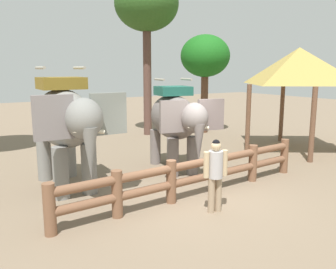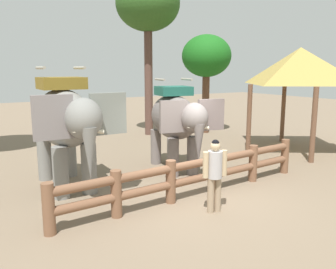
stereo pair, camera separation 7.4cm
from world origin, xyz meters
name	(u,v)px [view 2 (the right image)]	position (x,y,z in m)	size (l,w,h in m)	color
ground_plane	(198,199)	(0.00, 0.00, 0.00)	(60.00, 60.00, 0.00)	#7A6651
log_fence	(194,173)	(0.00, 0.19, 0.60)	(7.49, 0.71, 1.05)	brown
elephant_near_left	(66,122)	(-2.50, 2.49, 1.82)	(2.16, 3.76, 3.25)	gray
elephant_center	(176,120)	(0.90, 2.42, 1.63)	(2.07, 3.45, 2.90)	slate
tourist_woman_in_black	(215,171)	(-0.20, -0.84, 0.96)	(0.58, 0.38, 1.66)	#9F876B
thatched_shelter	(300,67)	(6.43, 2.29, 3.25)	(4.11, 4.11, 3.98)	brown
tree_far_left	(206,57)	(5.93, 7.40, 3.73)	(2.42, 2.42, 4.84)	brown
tree_back_center	(148,6)	(3.24, 8.42, 6.04)	(2.99, 2.99, 7.43)	brown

